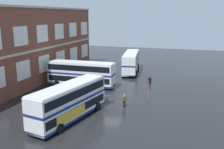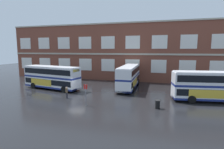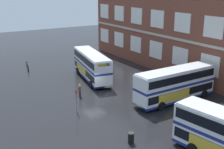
{
  "view_description": "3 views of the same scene",
  "coord_description": "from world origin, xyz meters",
  "px_view_note": "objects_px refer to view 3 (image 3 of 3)",
  "views": [
    {
      "loc": [
        -30.47,
        -10.02,
        11.54
      ],
      "look_at": [
        3.17,
        0.92,
        3.27
      ],
      "focal_mm": 41.23,
      "sensor_mm": 36.0,
      "label": 1
    },
    {
      "loc": [
        12.7,
        -23.9,
        7.0
      ],
      "look_at": [
        4.83,
        3.34,
        2.97
      ],
      "focal_mm": 28.27,
      "sensor_mm": 36.0,
      "label": 2
    },
    {
      "loc": [
        31.45,
        -16.74,
        13.78
      ],
      "look_at": [
        1.57,
        1.65,
        2.94
      ],
      "focal_mm": 47.0,
      "sensor_mm": 36.0,
      "label": 3
    }
  ],
  "objects_px": {
    "bus_stand_flag": "(76,99)",
    "safety_bollard_east": "(27,64)",
    "station_litter_bin": "(131,138)",
    "double_decker_middle": "(175,84)",
    "safety_bollard_west": "(28,69)",
    "double_decker_near": "(92,65)",
    "waiting_passenger": "(80,90)"
  },
  "relations": [
    {
      "from": "safety_bollard_east",
      "to": "station_litter_bin",
      "type": "bearing_deg",
      "value": 1.25
    },
    {
      "from": "double_decker_middle",
      "to": "station_litter_bin",
      "type": "relative_size",
      "value": 10.73
    },
    {
      "from": "double_decker_middle",
      "to": "waiting_passenger",
      "type": "xyz_separation_m",
      "value": [
        -7.32,
        -9.35,
        -1.22
      ]
    },
    {
      "from": "waiting_passenger",
      "to": "safety_bollard_east",
      "type": "height_order",
      "value": "waiting_passenger"
    },
    {
      "from": "double_decker_middle",
      "to": "bus_stand_flag",
      "type": "relative_size",
      "value": 4.09
    },
    {
      "from": "waiting_passenger",
      "to": "station_litter_bin",
      "type": "xyz_separation_m",
      "value": [
        12.74,
        -1.02,
        -0.41
      ]
    },
    {
      "from": "safety_bollard_west",
      "to": "safety_bollard_east",
      "type": "height_order",
      "value": "same"
    },
    {
      "from": "waiting_passenger",
      "to": "bus_stand_flag",
      "type": "bearing_deg",
      "value": -29.99
    },
    {
      "from": "double_decker_near",
      "to": "safety_bollard_west",
      "type": "bearing_deg",
      "value": -141.7
    },
    {
      "from": "double_decker_middle",
      "to": "safety_bollard_east",
      "type": "distance_m",
      "value": 27.36
    },
    {
      "from": "safety_bollard_east",
      "to": "bus_stand_flag",
      "type": "bearing_deg",
      "value": -1.74
    },
    {
      "from": "safety_bollard_east",
      "to": "safety_bollard_west",
      "type": "bearing_deg",
      "value": -11.97
    },
    {
      "from": "double_decker_middle",
      "to": "bus_stand_flag",
      "type": "xyz_separation_m",
      "value": [
        -3.25,
        -11.69,
        -0.51
      ]
    },
    {
      "from": "double_decker_middle",
      "to": "station_litter_bin",
      "type": "xyz_separation_m",
      "value": [
        5.43,
        -10.37,
        -1.63
      ]
    },
    {
      "from": "bus_stand_flag",
      "to": "safety_bollard_east",
      "type": "xyz_separation_m",
      "value": [
        -21.73,
        0.66,
        -1.14
      ]
    },
    {
      "from": "waiting_passenger",
      "to": "station_litter_bin",
      "type": "height_order",
      "value": "waiting_passenger"
    },
    {
      "from": "double_decker_near",
      "to": "station_litter_bin",
      "type": "bearing_deg",
      "value": -17.34
    },
    {
      "from": "waiting_passenger",
      "to": "bus_stand_flag",
      "type": "distance_m",
      "value": 4.74
    },
    {
      "from": "double_decker_near",
      "to": "bus_stand_flag",
      "type": "xyz_separation_m",
      "value": [
        9.81,
        -7.09,
        -0.51
      ]
    },
    {
      "from": "bus_stand_flag",
      "to": "safety_bollard_east",
      "type": "bearing_deg",
      "value": 178.26
    },
    {
      "from": "station_litter_bin",
      "to": "safety_bollard_west",
      "type": "distance_m",
      "value": 27.46
    },
    {
      "from": "double_decker_middle",
      "to": "safety_bollard_west",
      "type": "bearing_deg",
      "value": -152.08
    },
    {
      "from": "double_decker_middle",
      "to": "waiting_passenger",
      "type": "height_order",
      "value": "double_decker_middle"
    },
    {
      "from": "waiting_passenger",
      "to": "safety_bollard_west",
      "type": "distance_m",
      "value": 14.88
    },
    {
      "from": "station_litter_bin",
      "to": "double_decker_middle",
      "type": "bearing_deg",
      "value": 117.62
    },
    {
      "from": "double_decker_near",
      "to": "safety_bollard_east",
      "type": "distance_m",
      "value": 13.65
    },
    {
      "from": "waiting_passenger",
      "to": "safety_bollard_west",
      "type": "relative_size",
      "value": 1.79
    },
    {
      "from": "double_decker_near",
      "to": "double_decker_middle",
      "type": "bearing_deg",
      "value": 19.39
    },
    {
      "from": "bus_stand_flag",
      "to": "safety_bollard_west",
      "type": "xyz_separation_m",
      "value": [
        -18.75,
        0.03,
        -1.14
      ]
    },
    {
      "from": "double_decker_middle",
      "to": "bus_stand_flag",
      "type": "bearing_deg",
      "value": -105.56
    },
    {
      "from": "double_decker_near",
      "to": "double_decker_middle",
      "type": "xyz_separation_m",
      "value": [
        13.06,
        4.6,
        0.0
      ]
    },
    {
      "from": "station_litter_bin",
      "to": "double_decker_near",
      "type": "bearing_deg",
      "value": 162.66
    }
  ]
}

